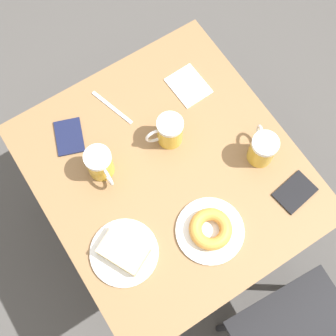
# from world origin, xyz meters

# --- Properties ---
(ground_plane) EXTENTS (8.00, 8.00, 0.00)m
(ground_plane) POSITION_xyz_m (0.00, 0.00, 0.00)
(ground_plane) COLOR #474442
(table) EXTENTS (0.81, 0.88, 0.70)m
(table) POSITION_xyz_m (0.00, 0.00, 0.64)
(table) COLOR olive
(table) RESTS_ON ground_plane
(plate_with_cake) EXTENTS (0.21, 0.21, 0.05)m
(plate_with_cake) POSITION_xyz_m (0.26, 0.15, 0.72)
(plate_with_cake) COLOR white
(plate_with_cake) RESTS_ON table
(plate_with_donut) EXTENTS (0.21, 0.21, 0.05)m
(plate_with_donut) POSITION_xyz_m (0.00, 0.24, 0.72)
(plate_with_donut) COLOR white
(plate_with_donut) RESTS_ON table
(beer_mug_left) EXTENTS (0.09, 0.13, 0.11)m
(beer_mug_left) POSITION_xyz_m (0.18, -0.11, 0.76)
(beer_mug_left) COLOR gold
(beer_mug_left) RESTS_ON table
(beer_mug_center) EXTENTS (0.13, 0.09, 0.11)m
(beer_mug_center) POSITION_xyz_m (-0.06, -0.09, 0.76)
(beer_mug_center) COLOR gold
(beer_mug_center) RESTS_ON table
(beer_mug_right) EXTENTS (0.09, 0.12, 0.11)m
(beer_mug_right) POSITION_xyz_m (-0.28, 0.12, 0.76)
(beer_mug_right) COLOR gold
(beer_mug_right) RESTS_ON table
(napkin_folded) EXTENTS (0.12, 0.14, 0.00)m
(napkin_folded) POSITION_xyz_m (-0.23, -0.22, 0.71)
(napkin_folded) COLOR white
(napkin_folded) RESTS_ON table
(fork) EXTENTS (0.06, 0.18, 0.00)m
(fork) POSITION_xyz_m (0.04, -0.29, 0.71)
(fork) COLOR silver
(fork) RESTS_ON table
(passport_near_edge) EXTENTS (0.14, 0.11, 0.01)m
(passport_near_edge) POSITION_xyz_m (-0.30, 0.28, 0.71)
(passport_near_edge) COLOR black
(passport_near_edge) RESTS_ON table
(passport_far_edge) EXTENTS (0.13, 0.15, 0.01)m
(passport_far_edge) POSITION_xyz_m (0.21, -0.28, 0.71)
(passport_far_edge) COLOR #141938
(passport_far_edge) RESTS_ON table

